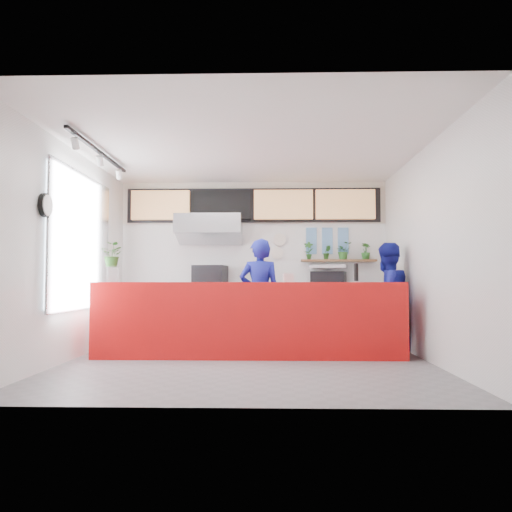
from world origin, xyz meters
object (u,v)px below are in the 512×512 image
at_px(pepper_mill, 356,272).
at_px(staff_center, 260,295).
at_px(service_counter, 249,320).
at_px(staff_right, 387,297).
at_px(panini_oven, 210,279).
at_px(espresso_machine, 329,282).

bearing_deg(pepper_mill, staff_center, 156.89).
distance_m(service_counter, staff_right, 2.28).
bearing_deg(panini_oven, staff_right, -14.34).
height_order(staff_center, staff_right, staff_center).
relative_size(service_counter, espresso_machine, 7.42).
height_order(panini_oven, pepper_mill, panini_oven).
xyz_separation_m(panini_oven, pepper_mill, (2.35, -1.81, 0.09)).
bearing_deg(service_counter, panini_oven, 113.44).
height_order(panini_oven, staff_center, staff_center).
distance_m(service_counter, panini_oven, 2.05).
height_order(service_counter, panini_oven, panini_oven).
height_order(espresso_machine, staff_center, staff_center).
bearing_deg(staff_right, staff_center, -27.03).
distance_m(staff_center, staff_right, 2.02).
relative_size(panini_oven, staff_center, 0.31).
relative_size(staff_center, staff_right, 1.04).
bearing_deg(staff_center, espresso_machine, -134.98).
height_order(staff_right, pepper_mill, staff_right).
distance_m(panini_oven, pepper_mill, 2.97).
height_order(service_counter, pepper_mill, pepper_mill).
height_order(service_counter, staff_center, staff_center).
bearing_deg(panini_oven, pepper_mill, -30.04).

